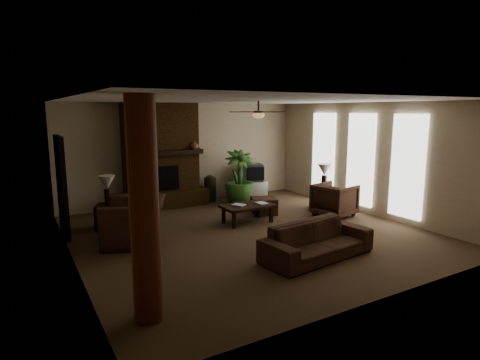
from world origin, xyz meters
TOP-DOWN VIEW (x-y plane):
  - room_shell at (0.00, 0.00)m, footprint 7.00×7.00m
  - fireplace at (-0.80, 3.22)m, footprint 2.40×0.70m
  - windows at (3.45, 0.20)m, footprint 0.08×3.65m
  - log_column at (-2.95, -2.40)m, footprint 0.36×0.36m
  - doorway at (-3.44, 1.80)m, footprint 0.10×1.00m
  - ceiling_fan at (0.40, 0.30)m, footprint 1.35×1.35m
  - sofa at (0.31, -1.82)m, footprint 2.20×0.87m
  - armchair_left at (-2.27, 0.65)m, footprint 1.31×1.56m
  - armchair_right at (2.55, 0.13)m, footprint 0.99×1.03m
  - coffee_table at (0.38, 0.72)m, footprint 1.20×0.70m
  - ottoman at (1.19, 1.23)m, footprint 0.77×0.77m
  - tv_stand at (1.87, 2.95)m, footprint 0.85×0.51m
  - tv at (1.87, 2.98)m, footprint 0.77×0.69m
  - floor_vase at (0.59, 3.15)m, footprint 0.34×0.34m
  - floor_plant at (1.16, 2.45)m, footprint 1.03×1.61m
  - side_table_left at (-2.54, 1.86)m, footprint 0.66×0.66m
  - lamp_left at (-2.53, 1.83)m, footprint 0.42×0.42m
  - side_table_right at (2.83, 0.92)m, footprint 0.66×0.66m
  - lamp_right at (2.86, 0.88)m, footprint 0.39×0.39m
  - mantel_plant at (-1.59, 2.91)m, footprint 0.45×0.48m
  - mantel_vase at (0.04, 2.92)m, footprint 0.25×0.26m
  - book_a at (0.08, 0.70)m, footprint 0.20×0.13m
  - book_b at (0.63, 0.66)m, footprint 0.21×0.03m

SIDE VIEW (x-z plane):
  - ottoman at x=1.19m, z-range 0.00..0.40m
  - tv_stand at x=1.87m, z-range 0.00..0.50m
  - side_table_left at x=-2.54m, z-range 0.00..0.55m
  - side_table_right at x=2.83m, z-range 0.00..0.55m
  - coffee_table at x=0.38m, z-range 0.16..0.59m
  - sofa at x=0.31m, z-range 0.00..0.84m
  - floor_plant at x=1.16m, z-range 0.00..0.85m
  - floor_vase at x=0.59m, z-range 0.05..0.82m
  - armchair_right at x=2.55m, z-range 0.00..0.90m
  - book_a at x=0.08m, z-range 0.43..0.72m
  - book_b at x=0.63m, z-range 0.43..0.72m
  - armchair_left at x=-2.27m, z-range 0.00..1.16m
  - tv at x=1.87m, z-range 0.50..1.02m
  - lamp_left at x=-2.53m, z-range 0.68..1.33m
  - lamp_right at x=2.86m, z-range 0.68..1.33m
  - doorway at x=-3.44m, z-range 0.00..2.10m
  - fireplace at x=-0.80m, z-range -0.24..2.56m
  - windows at x=3.45m, z-range 0.17..2.53m
  - log_column at x=-2.95m, z-range 0.00..2.80m
  - room_shell at x=0.00m, z-range -2.10..4.90m
  - mantel_vase at x=0.04m, z-range 1.56..1.78m
  - mantel_plant at x=-1.59m, z-range 1.56..1.89m
  - ceiling_fan at x=0.40m, z-range 2.34..2.72m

